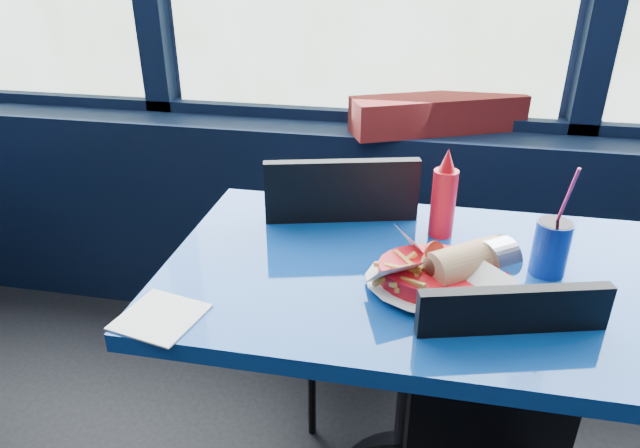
# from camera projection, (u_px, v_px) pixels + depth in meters

# --- Properties ---
(window_sill) EXTENTS (5.00, 0.26, 0.80)m
(window_sill) POSITION_uv_depth(u_px,v_px,m) (353.00, 225.00, 2.23)
(window_sill) COLOR black
(window_sill) RESTS_ON ground
(near_table) EXTENTS (1.20, 0.70, 0.75)m
(near_table) POSITION_uv_depth(u_px,v_px,m) (427.00, 337.00, 1.34)
(near_table) COLOR black
(near_table) RESTS_ON ground
(chair_near_back) EXTENTS (0.50, 0.51, 0.91)m
(chair_near_back) POSITION_uv_depth(u_px,v_px,m) (356.00, 272.00, 1.68)
(chair_near_back) COLOR black
(chair_near_back) RESTS_ON ground
(planter_box) EXTENTS (0.62, 0.39, 0.12)m
(planter_box) POSITION_uv_depth(u_px,v_px,m) (438.00, 113.00, 1.98)
(planter_box) COLOR maroon
(planter_box) RESTS_ON window_sill
(food_basket) EXTENTS (0.32, 0.32, 0.10)m
(food_basket) POSITION_uv_depth(u_px,v_px,m) (445.00, 273.00, 1.18)
(food_basket) COLOR red
(food_basket) RESTS_ON near_table
(ketchup_bottle) EXTENTS (0.06, 0.06, 0.22)m
(ketchup_bottle) POSITION_uv_depth(u_px,v_px,m) (444.00, 198.00, 1.37)
(ketchup_bottle) COLOR red
(ketchup_bottle) RESTS_ON near_table
(soda_cup) EXTENTS (0.08, 0.08, 0.26)m
(soda_cup) POSITION_uv_depth(u_px,v_px,m) (551.00, 246.00, 1.23)
(soda_cup) COLOR navy
(soda_cup) RESTS_ON near_table
(napkin) EXTENTS (0.17, 0.17, 0.00)m
(napkin) POSITION_uv_depth(u_px,v_px,m) (160.00, 317.00, 1.11)
(napkin) COLOR white
(napkin) RESTS_ON near_table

